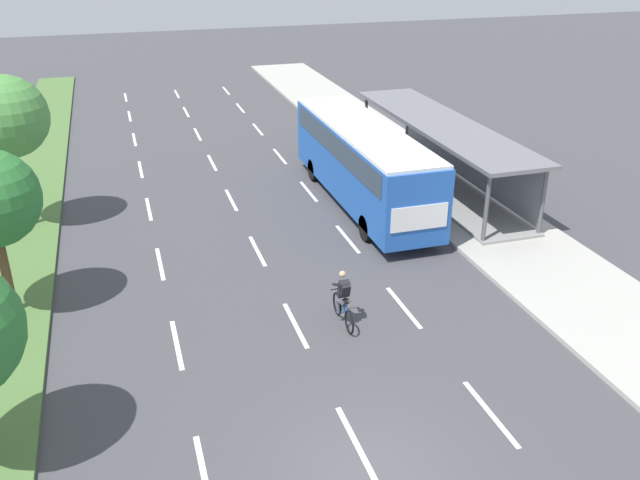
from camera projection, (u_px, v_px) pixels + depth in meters
ground_plane at (373, 476)px, 14.67m from camera, size 140.00×140.00×0.00m
median_strip at (32, 195)px, 29.74m from camera, size 2.60×52.00×0.12m
sidewalk_right at (400, 158)px, 34.42m from camera, size 4.50×52.00×0.15m
lane_divider_left at (149, 209)px, 28.41m from camera, size 0.14×44.92×0.01m
lane_divider_center at (231, 200)px, 29.35m from camera, size 0.14×44.92×0.01m
lane_divider_right at (309, 191)px, 30.28m from camera, size 0.14×44.92×0.01m
bus_shelter at (446, 147)px, 30.07m from camera, size 2.90×13.24×2.86m
bus at (363, 158)px, 28.06m from camera, size 2.54×11.29×3.37m
cyclist at (343, 300)px, 19.94m from camera, size 0.46×1.82×1.71m
median_tree_third at (6, 117)px, 24.82m from camera, size 3.06×3.06×5.85m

